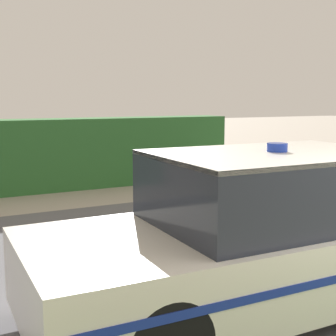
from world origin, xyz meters
name	(u,v)px	position (x,y,z in m)	size (l,w,h in m)	color
road_strip	(224,243)	(0.00, 3.98, 0.01)	(28.00, 5.99, 0.01)	#5B5B60
garden_hedge	(65,154)	(-0.87, 9.09, 0.79)	(8.10, 0.89, 1.59)	#2D662D
police_car	(265,234)	(-0.82, 2.09, 0.74)	(4.53, 1.83, 1.61)	black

